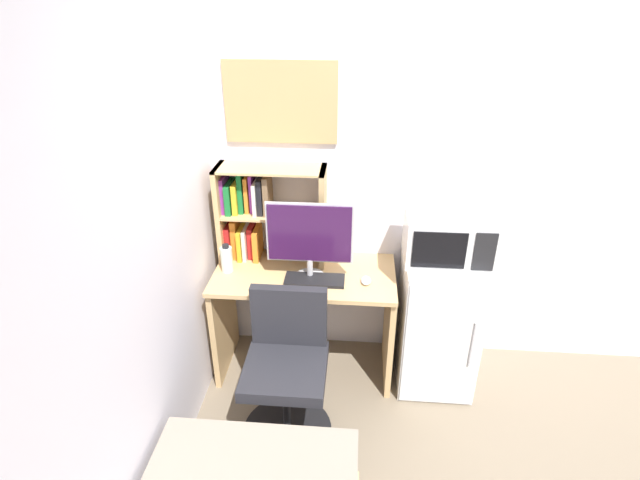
{
  "coord_description": "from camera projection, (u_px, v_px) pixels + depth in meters",
  "views": [
    {
      "loc": [
        -0.66,
        -2.94,
        2.37
      ],
      "look_at": [
        -0.88,
        -0.32,
        1.0
      ],
      "focal_mm": 27.91,
      "sensor_mm": 36.0,
      "label": 1
    }
  ],
  "objects": [
    {
      "name": "desk_chair",
      "position": [
        287.0,
        376.0,
        2.81
      ],
      "size": [
        0.52,
        0.52,
        0.89
      ],
      "color": "black",
      "rests_on": "ground_plane"
    },
    {
      "name": "mini_fridge",
      "position": [
        437.0,
        320.0,
        3.18
      ],
      "size": [
        0.47,
        0.57,
        0.89
      ],
      "color": "white",
      "rests_on": "ground_plane"
    },
    {
      "name": "keyboard",
      "position": [
        315.0,
        280.0,
        3.02
      ],
      "size": [
        0.36,
        0.15,
        0.02
      ],
      "primitive_type": "cube",
      "color": "black",
      "rests_on": "desk"
    },
    {
      "name": "monitor",
      "position": [
        310.0,
        237.0,
        2.93
      ],
      "size": [
        0.52,
        0.18,
        0.49
      ],
      "color": "#B7B7BC",
      "rests_on": "desk"
    },
    {
      "name": "hutch_bookshelf",
      "position": [
        257.0,
        212.0,
        3.14
      ],
      "size": [
        0.68,
        0.24,
        0.63
      ],
      "color": "tan",
      "rests_on": "desk"
    },
    {
      "name": "wall_corkboard",
      "position": [
        281.0,
        102.0,
        2.91
      ],
      "size": [
        0.67,
        0.02,
        0.48
      ],
      "primitive_type": "cube",
      "color": "tan"
    },
    {
      "name": "microwave",
      "position": [
        448.0,
        238.0,
        2.91
      ],
      "size": [
        0.5,
        0.33,
        0.29
      ],
      "color": "silver",
      "rests_on": "mini_fridge"
    },
    {
      "name": "wall_left",
      "position": [
        81.0,
        325.0,
        1.75
      ],
      "size": [
        0.04,
        4.4,
        2.6
      ],
      "primitive_type": "cube",
      "color": "silver",
      "rests_on": "ground_plane"
    },
    {
      "name": "computer_mouse",
      "position": [
        366.0,
        280.0,
        3.0
      ],
      "size": [
        0.06,
        0.1,
        0.03
      ],
      "primitive_type": "ellipsoid",
      "color": "silver",
      "rests_on": "desk"
    },
    {
      "name": "wall_back",
      "position": [
        534.0,
        180.0,
        3.03
      ],
      "size": [
        6.4,
        0.04,
        2.6
      ],
      "primitive_type": "cube",
      "color": "silver",
      "rests_on": "ground_plane"
    },
    {
      "name": "water_bottle",
      "position": [
        227.0,
        259.0,
        3.09
      ],
      "size": [
        0.07,
        0.07,
        0.19
      ],
      "color": "silver",
      "rests_on": "desk"
    },
    {
      "name": "desk",
      "position": [
        305.0,
        304.0,
        3.22
      ],
      "size": [
        1.14,
        0.58,
        0.75
      ],
      "color": "tan",
      "rests_on": "ground_plane"
    }
  ]
}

